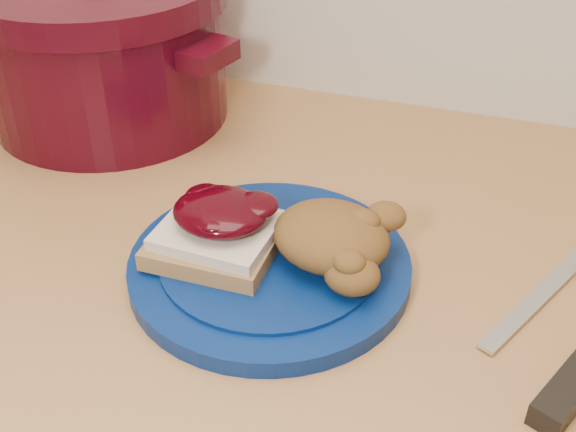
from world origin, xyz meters
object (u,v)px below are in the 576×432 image
(dutch_oven, at_px, (104,48))
(butter_knife, at_px, (544,291))
(plate, at_px, (270,266))
(pepper_grinder, at_px, (87,57))

(dutch_oven, bearing_deg, butter_knife, -19.26)
(plate, xyz_separation_m, pepper_grinder, (-0.31, 0.22, 0.06))
(butter_knife, bearing_deg, plate, 127.24)
(pepper_grinder, bearing_deg, plate, -36.29)
(plate, bearing_deg, dutch_oven, 141.40)
(pepper_grinder, bearing_deg, dutch_oven, -1.18)
(dutch_oven, bearing_deg, plate, -38.60)
(plate, relative_size, butter_knife, 1.30)
(butter_knife, xyz_separation_m, pepper_grinder, (-0.53, 0.18, 0.07))
(butter_knife, relative_size, pepper_grinder, 1.36)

